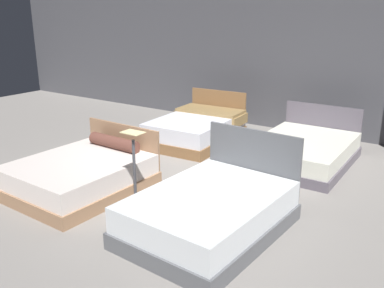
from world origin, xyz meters
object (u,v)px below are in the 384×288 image
(bed_0, at_px, (82,174))
(bed_1, at_px, (211,212))
(bed_2, at_px, (197,129))
(bed_3, at_px, (303,151))
(price_sign, at_px, (135,183))

(bed_0, xyz_separation_m, bed_1, (2.31, 0.02, 0.02))
(bed_2, relative_size, bed_3, 0.99)
(bed_2, bearing_deg, bed_1, -57.16)
(bed_2, bearing_deg, bed_0, -94.45)
(bed_0, distance_m, price_sign, 1.23)
(bed_0, relative_size, bed_1, 0.91)
(bed_2, height_order, price_sign, price_sign)
(bed_0, distance_m, bed_2, 3.09)
(bed_2, bearing_deg, price_sign, -73.75)
(bed_0, relative_size, price_sign, 1.72)
(bed_0, xyz_separation_m, bed_2, (0.06, 3.09, 0.02))
(price_sign, bearing_deg, bed_0, 173.94)
(price_sign, bearing_deg, bed_1, 7.74)
(bed_0, bearing_deg, price_sign, -4.59)
(bed_1, bearing_deg, price_sign, -169.20)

